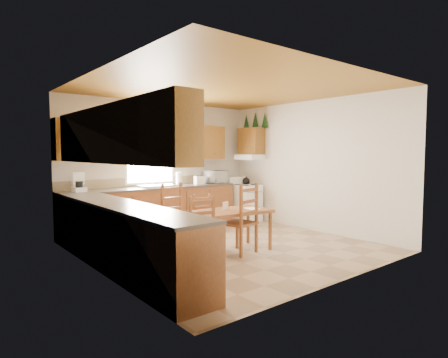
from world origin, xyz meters
TOP-DOWN VIEW (x-y plane):
  - floor at (0.00, 0.00)m, footprint 4.50×4.50m
  - ceiling at (0.00, 0.00)m, footprint 4.50×4.50m
  - wall_left at (-2.25, 0.00)m, footprint 4.50×4.50m
  - wall_right at (2.25, 0.00)m, footprint 4.50×4.50m
  - wall_back at (0.00, 2.25)m, footprint 4.50×4.50m
  - wall_front at (0.00, -2.25)m, footprint 4.50×4.50m
  - lower_cab_back at (-0.38, 1.95)m, footprint 3.75×0.60m
  - lower_cab_left at (-1.95, -0.15)m, footprint 0.60×3.60m
  - counter_back at (-0.38, 1.95)m, footprint 3.75×0.63m
  - counter_left at (-1.95, -0.15)m, footprint 0.63×3.60m
  - backsplash at (-0.38, 2.24)m, footprint 3.75×0.01m
  - upper_cab_back_left at (-1.55, 2.08)m, footprint 1.41×0.33m
  - upper_cab_back_right at (0.86, 2.08)m, footprint 1.25×0.33m
  - upper_cab_left at (-2.08, -0.15)m, footprint 0.33×3.60m
  - upper_cab_stove at (2.08, 1.65)m, footprint 0.33×0.62m
  - range_hood at (2.03, 1.65)m, footprint 0.44×0.62m
  - window_frame at (-0.30, 2.22)m, footprint 1.13×0.02m
  - window_pane at (-0.30, 2.21)m, footprint 1.05×0.01m
  - window_valance at (-0.30, 2.19)m, footprint 1.19×0.01m
  - sink_basin at (-0.30, 1.95)m, footprint 0.75×0.45m
  - pine_decal_a at (2.21, 1.33)m, footprint 0.22×0.22m
  - pine_decal_b at (2.21, 1.65)m, footprint 0.22×0.22m
  - pine_decal_c at (2.21, 1.97)m, footprint 0.22×0.22m
  - stove at (1.88, 1.62)m, footprint 0.58×0.60m
  - coffeemaker at (-1.87, 1.94)m, footprint 0.28×0.31m
  - paper_towel at (0.22, 1.93)m, footprint 0.15×0.15m
  - toaster at (0.76, 1.92)m, footprint 0.24×0.17m
  - microwave at (1.24, 1.95)m, footprint 0.50×0.37m
  - dining_table at (-0.14, -0.25)m, footprint 1.34×0.84m
  - chair_near_left at (-0.92, -0.40)m, footprint 0.49×0.47m
  - chair_near_right at (-0.12, -0.42)m, footprint 0.55×0.54m
  - chair_far_left at (-0.66, 0.54)m, footprint 0.50×0.48m
  - chair_far_right at (-0.38, 0.09)m, footprint 0.40×0.38m
  - table_paper at (0.24, -0.34)m, footprint 0.25×0.30m
  - table_card at (-0.20, -0.17)m, footprint 0.10×0.03m

SIDE VIEW (x-z plane):
  - floor at x=0.00m, z-range 0.00..0.00m
  - dining_table at x=-0.14m, z-range 0.00..0.68m
  - stove at x=1.88m, z-range 0.00..0.85m
  - lower_cab_back at x=-0.38m, z-range 0.00..0.88m
  - lower_cab_left at x=-1.95m, z-range 0.00..0.88m
  - chair_far_right at x=-0.38m, z-range 0.00..0.91m
  - chair_near_left at x=-0.92m, z-range 0.00..0.99m
  - chair_far_left at x=-0.66m, z-range 0.00..1.08m
  - chair_near_right at x=-0.12m, z-range 0.00..1.13m
  - table_paper at x=0.24m, z-range 0.68..0.68m
  - table_card at x=-0.20m, z-range 0.68..0.81m
  - counter_back at x=-0.38m, z-range 0.88..0.92m
  - counter_left at x=-1.95m, z-range 0.88..0.92m
  - sink_basin at x=-0.30m, z-range 0.92..0.96m
  - backsplash at x=-0.38m, z-range 0.92..1.10m
  - toaster at x=0.76m, z-range 0.92..1.10m
  - paper_towel at x=0.22m, z-range 0.92..1.20m
  - microwave at x=1.24m, z-range 0.92..1.21m
  - coffeemaker at x=-1.87m, z-range 0.92..1.29m
  - wall_left at x=-2.25m, z-range 1.35..1.35m
  - wall_right at x=2.25m, z-range 1.35..1.35m
  - wall_back at x=0.00m, z-range 1.35..1.35m
  - wall_front at x=0.00m, z-range 1.35..1.35m
  - range_hood at x=2.03m, z-range 1.46..1.58m
  - window_frame at x=-0.30m, z-range 0.96..2.14m
  - window_pane at x=-0.30m, z-range 1.00..2.10m
  - upper_cab_back_left at x=-1.55m, z-range 1.48..2.23m
  - upper_cab_back_right at x=0.86m, z-range 1.48..2.23m
  - upper_cab_left at x=-2.08m, z-range 1.48..2.23m
  - upper_cab_stove at x=2.08m, z-range 1.59..2.21m
  - window_valance at x=-0.30m, z-range 1.93..2.17m
  - pine_decal_a at x=2.21m, z-range 2.20..2.56m
  - pine_decal_c at x=2.21m, z-range 2.20..2.56m
  - pine_decal_b at x=2.21m, z-range 2.24..2.60m
  - ceiling at x=0.00m, z-range 2.70..2.70m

